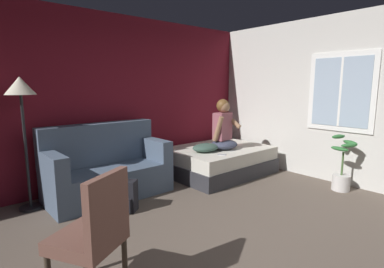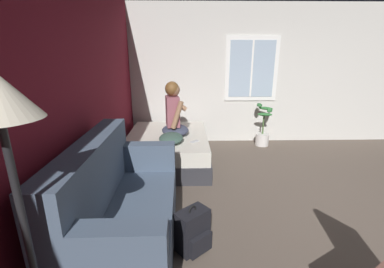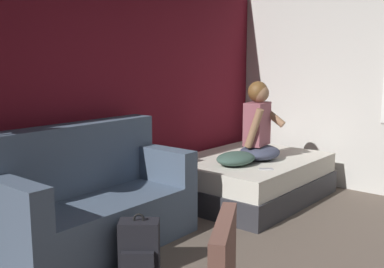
{
  "view_description": "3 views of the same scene",
  "coord_description": "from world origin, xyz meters",
  "px_view_note": "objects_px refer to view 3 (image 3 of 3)",
  "views": [
    {
      "loc": [
        -1.94,
        -1.69,
        1.6
      ],
      "look_at": [
        1.12,
        1.88,
        0.82
      ],
      "focal_mm": 28.0,
      "sensor_mm": 36.0,
      "label": 1
    },
    {
      "loc": [
        -2.22,
        1.69,
        1.74
      ],
      "look_at": [
        1.01,
        1.62,
        0.75
      ],
      "focal_mm": 24.0,
      "sensor_mm": 36.0,
      "label": 2
    },
    {
      "loc": [
        -2.41,
        -0.72,
        1.59
      ],
      "look_at": [
        0.89,
        2.06,
        0.87
      ],
      "focal_mm": 42.0,
      "sensor_mm": 36.0,
      "label": 3
    }
  ],
  "objects_px": {
    "couch": "(92,202)",
    "person_seated": "(259,128)",
    "throw_pillow": "(236,158)",
    "backpack": "(139,247)",
    "cell_phone": "(266,169)",
    "bed": "(249,178)"
  },
  "relations": [
    {
      "from": "backpack",
      "to": "cell_phone",
      "type": "bearing_deg",
      "value": -2.21
    },
    {
      "from": "throw_pillow",
      "to": "backpack",
      "type": "bearing_deg",
      "value": -170.33
    },
    {
      "from": "throw_pillow",
      "to": "cell_phone",
      "type": "bearing_deg",
      "value": -84.72
    },
    {
      "from": "throw_pillow",
      "to": "cell_phone",
      "type": "distance_m",
      "value": 0.36
    },
    {
      "from": "bed",
      "to": "throw_pillow",
      "type": "relative_size",
      "value": 3.73
    },
    {
      "from": "person_seated",
      "to": "cell_phone",
      "type": "distance_m",
      "value": 0.6
    },
    {
      "from": "person_seated",
      "to": "throw_pillow",
      "type": "relative_size",
      "value": 1.82
    },
    {
      "from": "backpack",
      "to": "throw_pillow",
      "type": "distance_m",
      "value": 1.75
    },
    {
      "from": "couch",
      "to": "throw_pillow",
      "type": "xyz_separation_m",
      "value": [
        1.61,
        -0.38,
        0.16
      ]
    },
    {
      "from": "bed",
      "to": "couch",
      "type": "height_order",
      "value": "couch"
    },
    {
      "from": "couch",
      "to": "throw_pillow",
      "type": "height_order",
      "value": "couch"
    },
    {
      "from": "couch",
      "to": "cell_phone",
      "type": "bearing_deg",
      "value": -23.99
    },
    {
      "from": "backpack",
      "to": "throw_pillow",
      "type": "xyz_separation_m",
      "value": [
        1.68,
        0.29,
        0.36
      ]
    },
    {
      "from": "couch",
      "to": "person_seated",
      "type": "bearing_deg",
      "value": -11.42
    },
    {
      "from": "backpack",
      "to": "throw_pillow",
      "type": "bearing_deg",
      "value": 9.67
    },
    {
      "from": "couch",
      "to": "cell_phone",
      "type": "relative_size",
      "value": 11.88
    },
    {
      "from": "couch",
      "to": "person_seated",
      "type": "relative_size",
      "value": 1.95
    },
    {
      "from": "cell_phone",
      "to": "couch",
      "type": "bearing_deg",
      "value": 114.36
    },
    {
      "from": "throw_pillow",
      "to": "couch",
      "type": "bearing_deg",
      "value": 166.82
    },
    {
      "from": "couch",
      "to": "throw_pillow",
      "type": "distance_m",
      "value": 1.66
    },
    {
      "from": "person_seated",
      "to": "cell_phone",
      "type": "xyz_separation_m",
      "value": [
        -0.37,
        -0.32,
        -0.35
      ]
    },
    {
      "from": "person_seated",
      "to": "throw_pillow",
      "type": "height_order",
      "value": "person_seated"
    }
  ]
}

